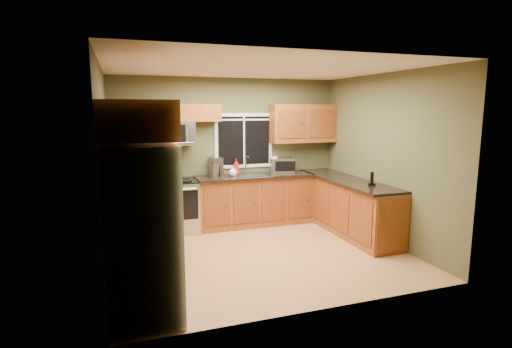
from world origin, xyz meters
TOP-DOWN VIEW (x-y plane):
  - floor at (0.00, 0.00)m, footprint 4.20×4.20m
  - ceiling at (0.00, 0.00)m, footprint 4.20×4.20m
  - back_wall at (0.00, 1.80)m, footprint 4.20×0.00m
  - front_wall at (0.00, -1.80)m, footprint 4.20×0.00m
  - left_wall at (-2.10, 0.00)m, footprint 0.00×3.60m
  - right_wall at (2.10, 0.00)m, footprint 0.00×3.60m
  - window at (0.30, 1.78)m, footprint 1.12×0.03m
  - base_cabinets_left at (-1.80, 0.48)m, footprint 0.60×2.65m
  - countertop_left at (-1.78, 0.48)m, footprint 0.65×2.65m
  - base_cabinets_back at (0.42, 1.50)m, footprint 2.17×0.60m
  - countertop_back at (0.42, 1.48)m, footprint 2.17×0.65m
  - base_cabinets_peninsula at (1.80, 0.54)m, footprint 0.60×2.52m
  - countertop_peninsula at (1.78, 0.55)m, footprint 0.65×2.50m
  - upper_cabinets_left at (-1.94, 0.48)m, footprint 0.33×2.65m
  - upper_cabinets_back_left at (-0.85, 1.64)m, footprint 1.30×0.33m
  - upper_cabinets_back_right at (1.45, 1.64)m, footprint 1.30×0.33m
  - upper_cabinet_over_fridge at (-1.74, -1.30)m, footprint 0.72×0.90m
  - refrigerator at (-1.74, -1.30)m, footprint 0.74×0.90m
  - range at (-1.05, 1.47)m, footprint 0.76×0.69m
  - microwave at (-1.05, 1.61)m, footprint 0.76×0.41m
  - sink at (0.30, 1.49)m, footprint 0.60×0.42m
  - toaster_oven at (1.00, 1.62)m, footprint 0.51×0.44m
  - coffee_maker at (-0.28, 1.64)m, footprint 0.24×0.30m
  - kettle at (-0.35, 1.46)m, footprint 0.16×0.16m
  - paper_towel_roll at (0.85, 1.63)m, footprint 0.15×0.15m
  - soap_bottle_a at (0.12, 1.69)m, footprint 0.11×0.11m
  - soap_bottle_c at (0.00, 1.50)m, footprint 0.18×0.18m
  - cordless_phone at (1.83, -0.10)m, footprint 0.13×0.13m

SIDE VIEW (x-z plane):
  - floor at x=0.00m, z-range 0.00..0.00m
  - base_cabinets_peninsula at x=1.80m, z-range 0.00..0.90m
  - base_cabinets_left at x=-1.80m, z-range 0.00..0.90m
  - base_cabinets_back at x=0.42m, z-range 0.00..0.90m
  - range at x=-1.05m, z-range 0.00..0.94m
  - refrigerator at x=-1.74m, z-range 0.00..1.80m
  - countertop_left at x=-1.78m, z-range 0.90..0.94m
  - countertop_back at x=0.42m, z-range 0.90..0.94m
  - countertop_peninsula at x=1.78m, z-range 0.90..0.94m
  - sink at x=0.30m, z-range 0.77..1.13m
  - cordless_phone at x=1.83m, z-range 0.90..1.11m
  - soap_bottle_c at x=0.00m, z-range 0.94..1.12m
  - kettle at x=-0.35m, z-range 0.93..1.21m
  - toaster_oven at x=1.00m, z-range 0.94..1.22m
  - soap_bottle_a at x=0.12m, z-range 0.94..1.23m
  - paper_towel_roll at x=0.85m, z-range 0.92..1.26m
  - coffee_maker at x=-0.28m, z-range 0.93..1.26m
  - back_wall at x=0.00m, z-range -0.75..3.45m
  - front_wall at x=0.00m, z-range -0.75..3.45m
  - left_wall at x=-2.10m, z-range -0.45..3.15m
  - right_wall at x=2.10m, z-range -0.45..3.15m
  - window at x=0.30m, z-range 1.04..2.06m
  - microwave at x=-1.05m, z-range 1.52..1.94m
  - upper_cabinets_left at x=-1.94m, z-range 1.50..2.22m
  - upper_cabinets_back_right at x=1.45m, z-range 1.50..2.22m
  - upper_cabinet_over_fridge at x=-1.74m, z-range 1.84..2.22m
  - upper_cabinets_back_left at x=-0.85m, z-range 1.92..2.22m
  - ceiling at x=0.00m, z-range 2.70..2.70m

